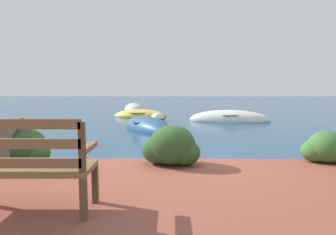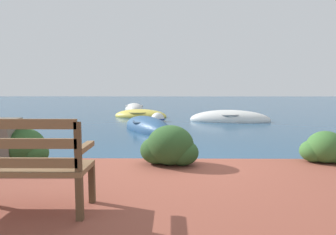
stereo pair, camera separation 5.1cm
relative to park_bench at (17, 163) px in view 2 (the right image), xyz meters
The scene contains 10 objects.
ground_plane 2.78m from the park_bench, 54.83° to the left, with size 80.00×80.00×0.00m.
park_bench is the anchor object (origin of this frame).
hedge_clump_far_left 1.99m from the park_bench, 115.49° to the left, with size 0.85×0.61×0.58m.
hedge_clump_left 2.32m from the park_bench, 51.48° to the left, with size 0.91×0.65×0.62m.
hedge_clump_centre 4.39m from the park_bench, 26.66° to the left, with size 0.75×0.54×0.51m.
rowboat_nearest 7.11m from the park_bench, 84.63° to the left, with size 2.26×3.06×0.79m.
rowboat_mid 10.35m from the park_bench, 67.97° to the left, with size 3.42×1.60×0.83m.
rowboat_far 11.34m from the park_bench, 90.02° to the left, with size 2.74×1.78×0.65m.
rowboat_outer 15.48m from the park_bench, 93.03° to the left, with size 1.52×2.39×0.76m.
mooring_buoy 9.56m from the park_bench, 84.63° to the left, with size 0.61×0.61×0.55m.
Camera 2 is at (-0.08, -4.95, 1.43)m, focal length 32.00 mm.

